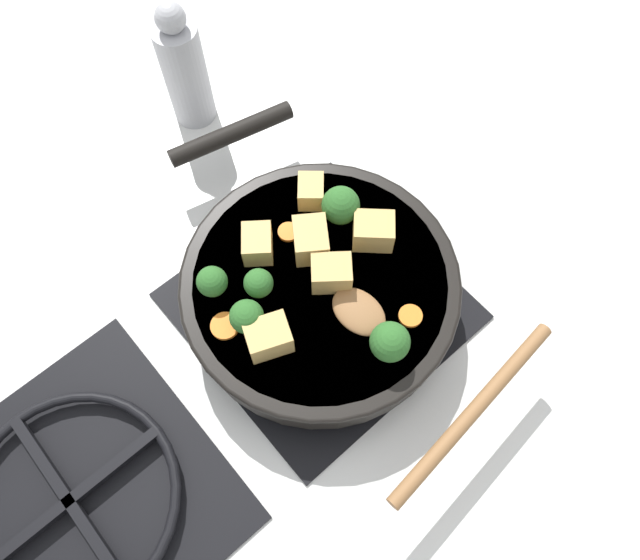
% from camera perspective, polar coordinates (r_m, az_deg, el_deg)
% --- Properties ---
extents(ground_plane, '(2.40, 2.40, 0.00)m').
position_cam_1_polar(ground_plane, '(0.79, 0.00, -2.44)').
color(ground_plane, silver).
extents(front_burner_grate, '(0.31, 0.31, 0.03)m').
position_cam_1_polar(front_burner_grate, '(0.78, 0.00, -2.10)').
color(front_burner_grate, black).
rests_on(front_burner_grate, ground_plane).
extents(rear_burner_grate, '(0.31, 0.31, 0.03)m').
position_cam_1_polar(rear_burner_grate, '(0.77, -21.69, -18.33)').
color(rear_burner_grate, black).
rests_on(rear_burner_grate, ground_plane).
extents(skillet_pan, '(0.44, 0.33, 0.05)m').
position_cam_1_polar(skillet_pan, '(0.74, -0.08, -0.63)').
color(skillet_pan, black).
rests_on(skillet_pan, front_burner_grate).
extents(wooden_spoon, '(0.22, 0.26, 0.02)m').
position_cam_1_polar(wooden_spoon, '(0.68, 9.49, -8.01)').
color(wooden_spoon, olive).
rests_on(wooden_spoon, skillet_pan).
extents(tofu_cube_center_large, '(0.06, 0.06, 0.04)m').
position_cam_1_polar(tofu_cube_center_large, '(0.70, 1.04, 0.62)').
color(tofu_cube_center_large, tan).
rests_on(tofu_cube_center_large, skillet_pan).
extents(tofu_cube_near_handle, '(0.06, 0.06, 0.04)m').
position_cam_1_polar(tofu_cube_near_handle, '(0.73, 4.87, 4.50)').
color(tofu_cube_near_handle, tan).
rests_on(tofu_cube_near_handle, skillet_pan).
extents(tofu_cube_east_chunk, '(0.06, 0.06, 0.04)m').
position_cam_1_polar(tofu_cube_east_chunk, '(0.72, -0.85, 3.67)').
color(tofu_cube_east_chunk, tan).
rests_on(tofu_cube_east_chunk, skillet_pan).
extents(tofu_cube_west_chunk, '(0.05, 0.05, 0.03)m').
position_cam_1_polar(tofu_cube_west_chunk, '(0.72, -5.75, 3.32)').
color(tofu_cube_west_chunk, tan).
rests_on(tofu_cube_west_chunk, skillet_pan).
extents(tofu_cube_back_piece, '(0.05, 0.06, 0.04)m').
position_cam_1_polar(tofu_cube_back_piece, '(0.67, -4.75, -5.22)').
color(tofu_cube_back_piece, tan).
rests_on(tofu_cube_back_piece, skillet_pan).
extents(tofu_cube_front_piece, '(0.05, 0.05, 0.03)m').
position_cam_1_polar(tofu_cube_front_piece, '(0.76, -0.84, 8.10)').
color(tofu_cube_front_piece, tan).
rests_on(tofu_cube_front_piece, skillet_pan).
extents(broccoli_floret_near_spoon, '(0.05, 0.05, 0.05)m').
position_cam_1_polar(broccoli_floret_near_spoon, '(0.73, 1.90, 6.82)').
color(broccoli_floret_near_spoon, '#709956').
rests_on(broccoli_floret_near_spoon, skillet_pan).
extents(broccoli_floret_center_top, '(0.04, 0.04, 0.04)m').
position_cam_1_polar(broccoli_floret_center_top, '(0.70, -9.83, -0.17)').
color(broccoli_floret_center_top, '#709956').
rests_on(broccoli_floret_center_top, skillet_pan).
extents(broccoli_floret_east_rim, '(0.04, 0.04, 0.05)m').
position_cam_1_polar(broccoli_floret_east_rim, '(0.68, -6.72, -3.36)').
color(broccoli_floret_east_rim, '#709956').
rests_on(broccoli_floret_east_rim, skillet_pan).
extents(broccoli_floret_west_rim, '(0.03, 0.03, 0.04)m').
position_cam_1_polar(broccoli_floret_west_rim, '(0.69, -5.64, -0.32)').
color(broccoli_floret_west_rim, '#709956').
rests_on(broccoli_floret_west_rim, skillet_pan).
extents(broccoli_floret_north_edge, '(0.04, 0.04, 0.05)m').
position_cam_1_polar(broccoli_floret_north_edge, '(0.67, 6.64, -5.45)').
color(broccoli_floret_north_edge, '#709956').
rests_on(broccoli_floret_north_edge, skillet_pan).
extents(carrot_slice_orange_thin, '(0.03, 0.03, 0.01)m').
position_cam_1_polar(carrot_slice_orange_thin, '(0.70, -8.69, -4.18)').
color(carrot_slice_orange_thin, orange).
rests_on(carrot_slice_orange_thin, skillet_pan).
extents(carrot_slice_near_center, '(0.03, 0.03, 0.01)m').
position_cam_1_polar(carrot_slice_near_center, '(0.71, 8.26, -3.27)').
color(carrot_slice_near_center, orange).
rests_on(carrot_slice_near_center, skillet_pan).
extents(carrot_slice_edge_slice, '(0.03, 0.03, 0.01)m').
position_cam_1_polar(carrot_slice_edge_slice, '(0.75, -2.91, 4.41)').
color(carrot_slice_edge_slice, orange).
rests_on(carrot_slice_edge_slice, skillet_pan).
extents(pepper_mill, '(0.06, 0.06, 0.20)m').
position_cam_1_polar(pepper_mill, '(0.91, -12.30, 18.29)').
color(pepper_mill, '#B2B2B7').
rests_on(pepper_mill, ground_plane).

